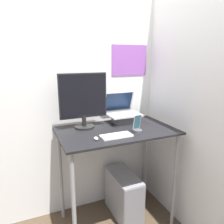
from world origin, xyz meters
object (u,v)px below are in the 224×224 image
Objects in this scene: keyboard at (116,136)px; monitor at (83,101)px; laptop at (123,115)px; mouse at (96,138)px; computer_tower at (123,194)px; cell_phone at (137,128)px.

monitor is at bearing 118.08° from keyboard.
mouse is at bearing -139.06° from laptop.
laptop is 6.15× the size of mouse.
monitor is at bearing 164.22° from computer_tower.
mouse is 0.42m from cell_phone.
cell_phone reaches higher than mouse.
keyboard is at bearing -123.58° from laptop.
laptop reaches higher than computer_tower.
keyboard is at bearing -129.30° from computer_tower.
cell_phone is (-0.03, -0.35, -0.04)m from laptop.
cell_phone is at bearing 4.50° from mouse.
mouse is 0.11× the size of computer_tower.
cell_phone is 0.86m from computer_tower.
computer_tower is (-0.05, -0.13, -0.87)m from laptop.
cell_phone is at bearing -83.00° from computer_tower.
keyboard is 0.19m from mouse.
monitor is 3.15× the size of cell_phone.
laptop reaches higher than cell_phone.
laptop is 0.48m from monitor.
monitor is at bearing 89.78° from mouse.
monitor is 0.48m from keyboard.
monitor is 0.44m from mouse.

